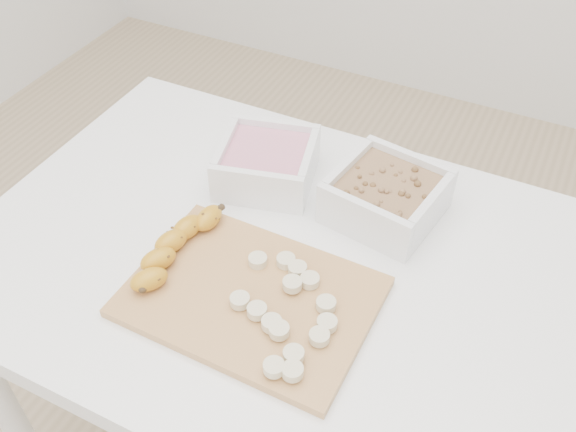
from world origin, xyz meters
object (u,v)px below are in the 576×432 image
at_px(bowl_granola, 386,195).
at_px(banana, 175,248).
at_px(table, 280,294).
at_px(cutting_board, 251,297).
at_px(bowl_yogurt, 267,162).

xyz_separation_m(bowl_granola, banana, (-0.25, -0.25, -0.01)).
height_order(table, banana, banana).
distance_m(bowl_granola, banana, 0.36).
height_order(bowl_granola, banana, bowl_granola).
xyz_separation_m(bowl_granola, cutting_board, (-0.11, -0.27, -0.03)).
bearing_deg(table, bowl_granola, 55.07).
distance_m(bowl_yogurt, bowl_granola, 0.22).
bearing_deg(bowl_granola, cutting_board, -112.92).
bearing_deg(table, bowl_yogurt, 123.60).
distance_m(table, cutting_board, 0.14).
bearing_deg(banana, bowl_yogurt, 97.26).
xyz_separation_m(bowl_yogurt, bowl_granola, (0.22, 0.01, 0.00)).
height_order(bowl_granola, cutting_board, bowl_granola).
xyz_separation_m(cutting_board, banana, (-0.14, 0.02, 0.02)).
relative_size(bowl_granola, cutting_board, 0.54).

